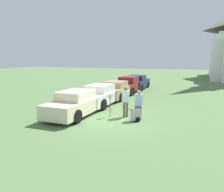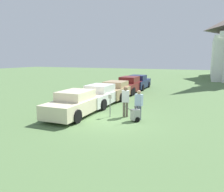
{
  "view_description": "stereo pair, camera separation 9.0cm",
  "coord_description": "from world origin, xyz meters",
  "views": [
    {
      "loc": [
        4.68,
        -10.89,
        3.42
      ],
      "look_at": [
        -0.57,
        1.45,
        1.1
      ],
      "focal_mm": 35.0,
      "sensor_mm": 36.0,
      "label": 1
    },
    {
      "loc": [
        4.77,
        -10.86,
        3.42
      ],
      "look_at": [
        -0.57,
        1.45,
        1.1
      ],
      "focal_mm": 35.0,
      "sensor_mm": 36.0,
      "label": 2
    }
  ],
  "objects": [
    {
      "name": "person_worker",
      "position": [
        0.51,
        0.96,
        1.05
      ],
      "size": [
        0.47,
        0.33,
        1.82
      ],
      "rotation": [
        0.0,
        0.0,
        3.44
      ],
      "color": "#665B4C",
      "rests_on": "ground_plane"
    },
    {
      "name": "parked_car_white",
      "position": [
        -2.34,
        3.47,
        0.71
      ],
      "size": [
        2.07,
        5.04,
        1.52
      ],
      "rotation": [
        0.0,
        0.0,
        0.02
      ],
      "color": "silver",
      "rests_on": "ground_plane"
    },
    {
      "name": "equipment_cart",
      "position": [
        1.33,
        0.29,
        0.39
      ],
      "size": [
        0.74,
        0.91,
        1.0
      ],
      "rotation": [
        0.0,
        0.0,
        -0.64
      ],
      "color": "#B2B2AD",
      "rests_on": "ground_plane"
    },
    {
      "name": "parking_meter",
      "position": [
        -0.32,
        0.6,
        0.93
      ],
      "size": [
        0.18,
        0.09,
        1.33
      ],
      "color": "slate",
      "rests_on": "ground_plane"
    },
    {
      "name": "parked_car_tan",
      "position": [
        -2.34,
        6.48,
        0.7
      ],
      "size": [
        2.14,
        4.72,
        1.48
      ],
      "rotation": [
        0.0,
        0.0,
        0.02
      ],
      "color": "tan",
      "rests_on": "ground_plane"
    },
    {
      "name": "person_supervisor",
      "position": [
        1.41,
        0.66,
        0.96
      ],
      "size": [
        0.45,
        0.28,
        1.69
      ],
      "rotation": [
        0.0,
        0.0,
        2.98
      ],
      "color": "#515670",
      "rests_on": "ground_plane"
    },
    {
      "name": "ground_plane",
      "position": [
        0.0,
        0.0,
        0.0
      ],
      "size": [
        120.0,
        120.0,
        0.0
      ],
      "primitive_type": "plane",
      "color": "#517042"
    },
    {
      "name": "parked_car_navy",
      "position": [
        -2.34,
        13.0,
        0.72
      ],
      "size": [
        2.1,
        4.75,
        1.55
      ],
      "rotation": [
        0.0,
        0.0,
        0.02
      ],
      "color": "#19234C",
      "rests_on": "ground_plane"
    },
    {
      "name": "parked_car_maroon",
      "position": [
        -2.34,
        10.12,
        0.74
      ],
      "size": [
        2.0,
        5.24,
        1.61
      ],
      "rotation": [
        0.0,
        0.0,
        0.02
      ],
      "color": "maroon",
      "rests_on": "ground_plane"
    },
    {
      "name": "parked_car_cream",
      "position": [
        -2.34,
        0.21,
        0.72
      ],
      "size": [
        2.1,
        5.12,
        1.52
      ],
      "rotation": [
        0.0,
        0.0,
        0.02
      ],
      "color": "beige",
      "rests_on": "ground_plane"
    }
  ]
}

